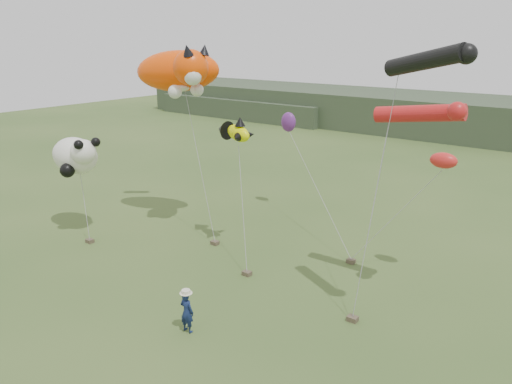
% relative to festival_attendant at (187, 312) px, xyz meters
% --- Properties ---
extents(ground, '(120.00, 120.00, 0.00)m').
position_rel_festival_attendant_xyz_m(ground, '(-0.31, 0.21, -0.79)').
color(ground, '#385123').
rests_on(ground, ground).
extents(headland, '(90.00, 13.00, 4.00)m').
position_rel_festival_attendant_xyz_m(headland, '(-3.42, 44.90, 1.14)').
color(headland, '#2D3D28').
rests_on(headland, ground).
extents(festival_attendant, '(0.59, 0.40, 1.57)m').
position_rel_festival_attendant_xyz_m(festival_attendant, '(0.00, 0.00, 0.00)').
color(festival_attendant, '#132049').
rests_on(festival_attendant, ground).
extents(sandbag_anchors, '(14.66, 6.32, 0.20)m').
position_rel_festival_attendant_xyz_m(sandbag_anchors, '(-1.79, 5.41, -0.69)').
color(sandbag_anchors, brown).
rests_on(sandbag_anchors, ground).
extents(cat_kite, '(6.33, 3.80, 2.69)m').
position_rel_festival_attendant_xyz_m(cat_kite, '(-8.03, 7.99, 7.71)').
color(cat_kite, '#FE4703').
rests_on(cat_kite, ground).
extents(fish_kite, '(2.47, 1.62, 1.25)m').
position_rel_festival_attendant_xyz_m(fish_kite, '(-3.69, 7.07, 5.11)').
color(fish_kite, '#E5EE00').
rests_on(fish_kite, ground).
extents(tube_kites, '(4.28, 3.65, 3.12)m').
position_rel_festival_attendant_xyz_m(tube_kites, '(5.65, 6.49, 7.59)').
color(tube_kites, black).
rests_on(tube_kites, ground).
extents(panda_kite, '(3.43, 2.22, 2.13)m').
position_rel_festival_attendant_xyz_m(panda_kite, '(-11.65, 3.63, 3.43)').
color(panda_kite, white).
rests_on(panda_kite, ground).
extents(misc_kites, '(11.33, 4.47, 1.16)m').
position_rel_festival_attendant_xyz_m(misc_kites, '(-0.48, 11.89, 4.58)').
color(misc_kites, red).
rests_on(misc_kites, ground).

